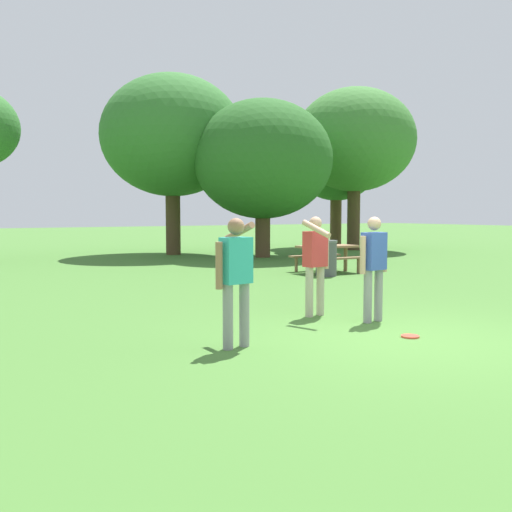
# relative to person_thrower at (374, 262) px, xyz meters

# --- Properties ---
(ground_plane) EXTENTS (120.00, 120.00, 0.00)m
(ground_plane) POSITION_rel_person_thrower_xyz_m (-0.43, -1.13, -0.94)
(ground_plane) COLOR #447530
(person_thrower) EXTENTS (0.61, 0.27, 1.64)m
(person_thrower) POSITION_rel_person_thrower_xyz_m (0.00, 0.00, 0.00)
(person_thrower) COLOR gray
(person_thrower) RESTS_ON ground
(person_catcher) EXTENTS (0.61, 0.73, 1.64)m
(person_catcher) POSITION_rel_person_thrower_xyz_m (-2.67, -0.34, 0.02)
(person_catcher) COLOR gray
(person_catcher) RESTS_ON ground
(person_bystander) EXTENTS (0.61, 0.73, 1.64)m
(person_bystander) POSITION_rel_person_thrower_xyz_m (-0.46, 0.86, 0.02)
(person_bystander) COLOR #B7AD93
(person_bystander) RESTS_ON ground
(frisbee) EXTENTS (0.25, 0.25, 0.03)m
(frisbee) POSITION_rel_person_thrower_xyz_m (-0.34, -1.09, -0.93)
(frisbee) COLOR #E04733
(frisbee) RESTS_ON ground
(picnic_table_near) EXTENTS (1.76, 1.49, 0.77)m
(picnic_table_near) POSITION_rel_person_thrower_xyz_m (3.99, 6.09, -0.38)
(picnic_table_near) COLOR olive
(picnic_table_near) RESTS_ON ground
(trash_can_beside_table) EXTENTS (0.59, 0.59, 0.96)m
(trash_can_beside_table) POSITION_rel_person_thrower_xyz_m (3.41, 5.40, -0.46)
(trash_can_beside_table) COLOR #515156
(trash_can_beside_table) RESTS_ON ground
(tree_broad_center) EXTENTS (5.66, 5.66, 7.15)m
(tree_broad_center) POSITION_rel_person_thrower_xyz_m (3.01, 14.69, 3.78)
(tree_broad_center) COLOR #4C3823
(tree_broad_center) RESTS_ON ground
(tree_far_right) EXTENTS (5.25, 5.25, 5.93)m
(tree_far_right) POSITION_rel_person_thrower_xyz_m (5.38, 11.68, 2.74)
(tree_far_right) COLOR #4C3823
(tree_far_right) RESTS_ON ground
(tree_slender_mid) EXTENTS (5.41, 5.41, 7.24)m
(tree_slender_mid) POSITION_rel_person_thrower_xyz_m (11.10, 13.01, 3.97)
(tree_slender_mid) COLOR #4C3823
(tree_slender_mid) RESTS_ON ground
(tree_back_left) EXTENTS (3.90, 3.90, 5.57)m
(tree_back_left) POSITION_rel_person_thrower_xyz_m (11.28, 14.47, 2.94)
(tree_back_left) COLOR brown
(tree_back_left) RESTS_ON ground
(tree_back_right) EXTENTS (4.77, 4.77, 7.05)m
(tree_back_right) POSITION_rel_person_thrower_xyz_m (11.64, 14.91, 4.05)
(tree_back_right) COLOR brown
(tree_back_right) RESTS_ON ground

